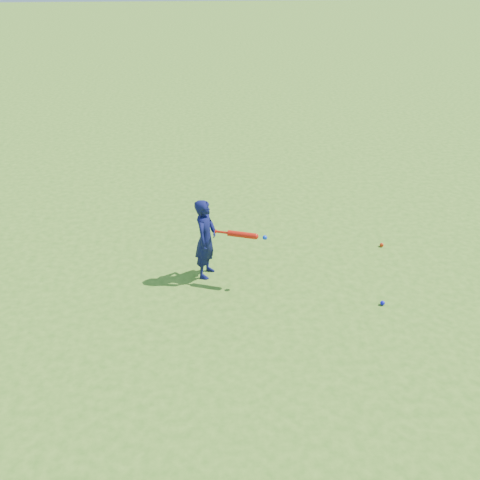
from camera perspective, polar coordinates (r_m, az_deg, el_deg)
The scene contains 5 objects.
ground at distance 7.92m, azimuth -4.72°, elevation -3.30°, with size 80.00×80.00×0.00m, color #41761C.
child at distance 7.52m, azimuth -3.69°, elevation 0.13°, with size 0.43×0.28×1.19m, color #0E1143.
ground_ball_red at distance 8.78m, azimuth 14.87°, elevation -0.50°, with size 0.06×0.06×0.06m, color red.
ground_ball_blue at distance 7.42m, azimuth 14.96°, elevation -6.51°, with size 0.06×0.06×0.06m, color #0C0BC4.
bat_swing at distance 7.26m, azimuth 0.44°, elevation 0.54°, with size 0.70×0.28×0.08m.
Camera 1 is at (0.18, -6.67, 4.26)m, focal length 40.00 mm.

